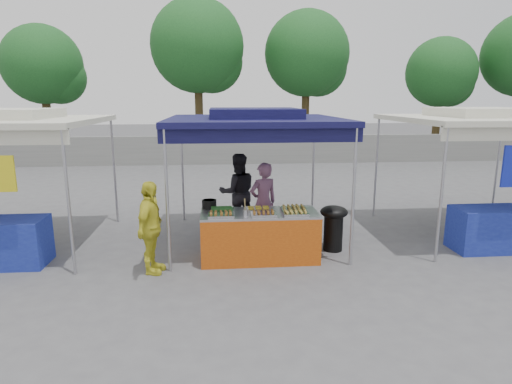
{
  "coord_description": "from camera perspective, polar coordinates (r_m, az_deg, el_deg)",
  "views": [
    {
      "loc": [
        -0.68,
        -7.12,
        2.76
      ],
      "look_at": [
        0.0,
        0.6,
        1.05
      ],
      "focal_mm": 30.0,
      "sensor_mm": 36.0,
      "label": 1
    }
  ],
  "objects": [
    {
      "name": "vendor_woman",
      "position": [
        8.25,
        0.98,
        -1.44
      ],
      "size": [
        0.67,
        0.56,
        1.57
      ],
      "primitive_type": "imported",
      "rotation": [
        0.0,
        0.0,
        3.53
      ],
      "color": "#794D69",
      "rests_on": "ground_plane"
    },
    {
      "name": "back_wall",
      "position": [
        18.26,
        -2.88,
        5.63
      ],
      "size": [
        40.0,
        0.25,
        1.2
      ],
      "primitive_type": "cube",
      "color": "slate",
      "rests_on": "ground_plane"
    },
    {
      "name": "crate_stacked",
      "position": [
        8.17,
        2.49,
        -3.95
      ],
      "size": [
        0.49,
        0.34,
        0.29
      ],
      "primitive_type": "cube",
      "color": "navy",
      "rests_on": "crate_right"
    },
    {
      "name": "food_tray_fm",
      "position": [
        7.07,
        1.0,
        -2.94
      ],
      "size": [
        0.42,
        0.3,
        0.07
      ],
      "color": "#B0B0B4",
      "rests_on": "vendor_table"
    },
    {
      "name": "food_tray_bm",
      "position": [
        7.4,
        0.32,
        -2.25
      ],
      "size": [
        0.42,
        0.3,
        0.07
      ],
      "color": "#B0B0B4",
      "rests_on": "vendor_table"
    },
    {
      "name": "tree_3",
      "position": [
        22.81,
        23.67,
        14.05
      ],
      "size": [
        3.33,
        3.24,
        5.56
      ],
      "color": "#392C16",
      "rests_on": "ground_plane"
    },
    {
      "name": "food_tray_fl",
      "position": [
        7.04,
        -4.68,
        -3.06
      ],
      "size": [
        0.42,
        0.3,
        0.07
      ],
      "color": "#B0B0B4",
      "rests_on": "vendor_table"
    },
    {
      "name": "tree_1",
      "position": [
        20.08,
        -7.38,
        18.26
      ],
      "size": [
        4.11,
        4.11,
        7.06
      ],
      "color": "#392C16",
      "rests_on": "ground_plane"
    },
    {
      "name": "wok_burner",
      "position": [
        7.98,
        10.3,
        -4.21
      ],
      "size": [
        0.5,
        0.5,
        0.85
      ],
      "rotation": [
        0.0,
        0.0,
        0.1
      ],
      "color": "black",
      "rests_on": "ground_plane"
    },
    {
      "name": "cooking_pot",
      "position": [
        7.6,
        -6.26,
        -1.61
      ],
      "size": [
        0.26,
        0.26,
        0.15
      ],
      "primitive_type": "cylinder",
      "color": "black",
      "rests_on": "vendor_table"
    },
    {
      "name": "helper_man",
      "position": [
        8.97,
        -2.44,
        -0.05
      ],
      "size": [
        0.88,
        0.73,
        1.64
      ],
      "primitive_type": "imported",
      "rotation": [
        0.0,
        0.0,
        3.28
      ],
      "color": "black",
      "rests_on": "ground_plane"
    },
    {
      "name": "tree_2",
      "position": [
        20.93,
        7.15,
        17.36
      ],
      "size": [
        3.9,
        3.9,
        6.71
      ],
      "color": "#392C16",
      "rests_on": "ground_plane"
    },
    {
      "name": "food_tray_br",
      "position": [
        7.43,
        4.99,
        -2.23
      ],
      "size": [
        0.42,
        0.3,
        0.07
      ],
      "color": "#B0B0B4",
      "rests_on": "vendor_table"
    },
    {
      "name": "neighbor_stall_right",
      "position": [
        9.35,
        28.74,
        3.78
      ],
      "size": [
        3.2,
        3.2,
        2.57
      ],
      "color": "#A5A5AB",
      "rests_on": "ground_plane"
    },
    {
      "name": "skewer_cup",
      "position": [
        7.04,
        -1.39,
        -2.83
      ],
      "size": [
        0.09,
        0.09,
        0.11
      ],
      "primitive_type": "cylinder",
      "color": "#A5A5AB",
      "rests_on": "vendor_table"
    },
    {
      "name": "ground_plane",
      "position": [
        7.67,
        0.4,
        -8.65
      ],
      "size": [
        80.0,
        80.0,
        0.0
      ],
      "primitive_type": "plane",
      "color": "#4F4F51"
    },
    {
      "name": "main_canopy",
      "position": [
        8.13,
        -0.23,
        9.69
      ],
      "size": [
        3.2,
        3.2,
        2.57
      ],
      "color": "#A5A5AB",
      "rests_on": "ground_plane"
    },
    {
      "name": "food_tray_bl",
      "position": [
        7.34,
        -4.6,
        -2.41
      ],
      "size": [
        0.42,
        0.3,
        0.07
      ],
      "color": "#B0B0B4",
      "rests_on": "vendor_table"
    },
    {
      "name": "crate_left",
      "position": [
        7.99,
        -1.74,
        -6.52
      ],
      "size": [
        0.55,
        0.38,
        0.33
      ],
      "primitive_type": "cube",
      "color": "navy",
      "rests_on": "ground_plane"
    },
    {
      "name": "food_tray_fr",
      "position": [
        7.15,
        5.29,
        -2.83
      ],
      "size": [
        0.42,
        0.3,
        0.07
      ],
      "color": "#B0B0B4",
      "rests_on": "vendor_table"
    },
    {
      "name": "customer_person",
      "position": [
        6.98,
        -13.89,
        -4.67
      ],
      "size": [
        0.53,
        0.93,
        1.5
      ],
      "primitive_type": "imported",
      "rotation": [
        0.0,
        0.0,
        1.37
      ],
      "color": "gold",
      "rests_on": "ground_plane"
    },
    {
      "name": "vendor_table",
      "position": [
        7.43,
        0.48,
        -5.87
      ],
      "size": [
        2.0,
        0.8,
        0.85
      ],
      "color": "#AA450F",
      "rests_on": "ground_plane"
    },
    {
      "name": "crate_right",
      "position": [
        8.26,
        2.47,
        -5.96
      ],
      "size": [
        0.52,
        0.36,
        0.31
      ],
      "primitive_type": "cube",
      "color": "navy",
      "rests_on": "ground_plane"
    },
    {
      "name": "tree_0",
      "position": [
        21.8,
        -26.17,
        14.6
      ],
      "size": [
        3.51,
        3.45,
        5.92
      ],
      "color": "#392C16",
      "rests_on": "ground_plane"
    }
  ]
}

